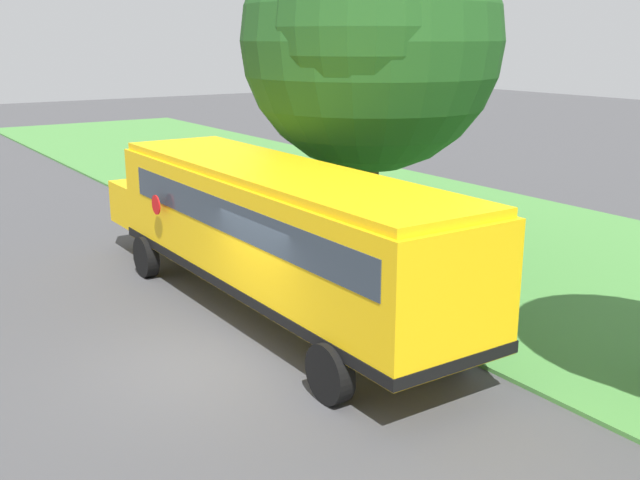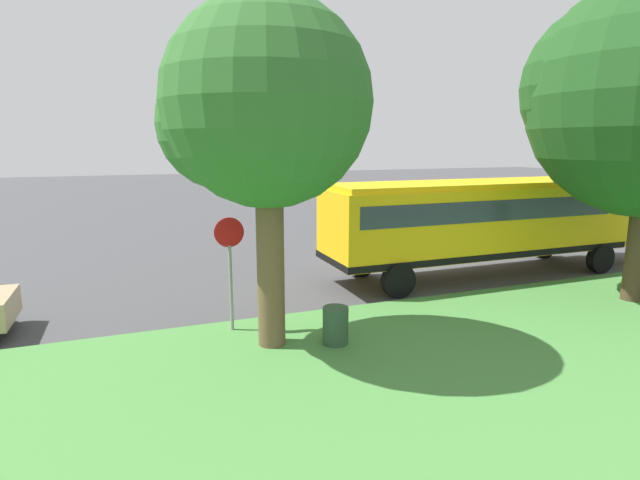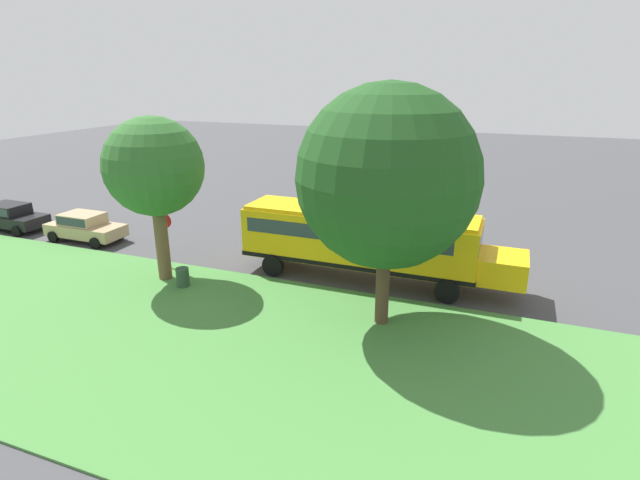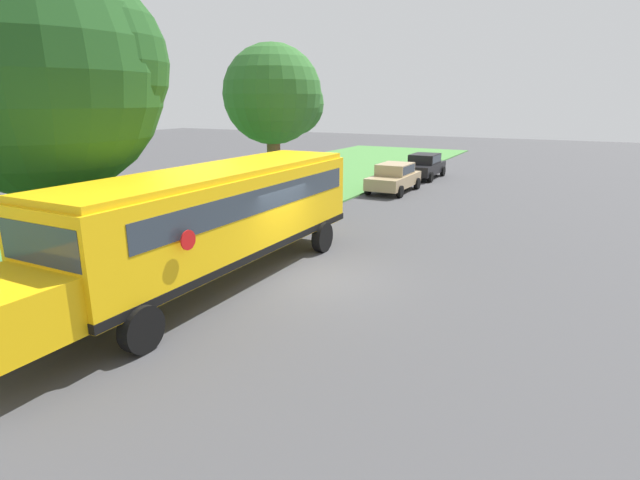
{
  "view_description": "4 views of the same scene",
  "coord_description": "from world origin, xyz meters",
  "px_view_note": "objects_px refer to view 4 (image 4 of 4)",
  "views": [
    {
      "loc": [
        5.13,
        11.38,
        5.63
      ],
      "look_at": [
        -2.43,
        0.09,
        1.95
      ],
      "focal_mm": 42.0,
      "sensor_mm": 36.0,
      "label": 1
    },
    {
      "loc": [
        -15.69,
        9.44,
        4.37
      ],
      "look_at": [
        0.14,
        3.43,
        1.09
      ],
      "focal_mm": 28.0,
      "sensor_mm": 36.0,
      "label": 2
    },
    {
      "loc": [
        -22.69,
        -7.36,
        8.93
      ],
      "look_at": [
        -1.69,
        0.83,
        1.34
      ],
      "focal_mm": 28.0,
      "sensor_mm": 36.0,
      "label": 3
    },
    {
      "loc": [
        6.36,
        -11.88,
        4.91
      ],
      "look_at": [
        -0.02,
        0.28,
        1.07
      ],
      "focal_mm": 28.0,
      "sensor_mm": 36.0,
      "label": 4
    }
  ],
  "objects_px": {
    "school_bus": "(214,215)",
    "oak_tree_beside_bus": "(47,71)",
    "car_black_middle": "(424,165)",
    "oak_tree_roadside_mid": "(277,97)",
    "trash_bin": "(250,207)",
    "car_tan_nearest": "(394,176)",
    "stop_sign": "(304,174)"
  },
  "relations": [
    {
      "from": "car_tan_nearest",
      "to": "oak_tree_roadside_mid",
      "type": "bearing_deg",
      "value": -110.66
    },
    {
      "from": "trash_bin",
      "to": "oak_tree_beside_bus",
      "type": "bearing_deg",
      "value": -89.03
    },
    {
      "from": "car_black_middle",
      "to": "oak_tree_beside_bus",
      "type": "distance_m",
      "value": 24.14
    },
    {
      "from": "school_bus",
      "to": "oak_tree_beside_bus",
      "type": "xyz_separation_m",
      "value": [
        -3.76,
        -1.69,
        3.71
      ]
    },
    {
      "from": "car_tan_nearest",
      "to": "trash_bin",
      "type": "height_order",
      "value": "car_tan_nearest"
    },
    {
      "from": "car_black_middle",
      "to": "oak_tree_roadside_mid",
      "type": "distance_m",
      "value": 14.18
    },
    {
      "from": "oak_tree_roadside_mid",
      "to": "stop_sign",
      "type": "xyz_separation_m",
      "value": [
        1.02,
        0.48,
        -3.31
      ]
    },
    {
      "from": "car_black_middle",
      "to": "oak_tree_beside_bus",
      "type": "relative_size",
      "value": 0.5
    },
    {
      "from": "trash_bin",
      "to": "school_bus",
      "type": "bearing_deg",
      "value": -60.93
    },
    {
      "from": "school_bus",
      "to": "car_tan_nearest",
      "type": "xyz_separation_m",
      "value": [
        -0.49,
        15.97,
        -1.05
      ]
    },
    {
      "from": "school_bus",
      "to": "trash_bin",
      "type": "distance_m",
      "value": 8.17
    },
    {
      "from": "car_black_middle",
      "to": "oak_tree_roadside_mid",
      "type": "height_order",
      "value": "oak_tree_roadside_mid"
    },
    {
      "from": "school_bus",
      "to": "trash_bin",
      "type": "bearing_deg",
      "value": 119.07
    },
    {
      "from": "school_bus",
      "to": "oak_tree_roadside_mid",
      "type": "bearing_deg",
      "value": 111.34
    },
    {
      "from": "oak_tree_roadside_mid",
      "to": "stop_sign",
      "type": "relative_size",
      "value": 2.66
    },
    {
      "from": "oak_tree_roadside_mid",
      "to": "trash_bin",
      "type": "distance_m",
      "value": 4.86
    },
    {
      "from": "trash_bin",
      "to": "oak_tree_roadside_mid",
      "type": "bearing_deg",
      "value": 68.1
    },
    {
      "from": "car_black_middle",
      "to": "trash_bin",
      "type": "distance_m",
      "value": 15.12
    },
    {
      "from": "trash_bin",
      "to": "car_tan_nearest",
      "type": "bearing_deg",
      "value": 69.14
    },
    {
      "from": "school_bus",
      "to": "car_tan_nearest",
      "type": "relative_size",
      "value": 2.82
    },
    {
      "from": "car_black_middle",
      "to": "stop_sign",
      "type": "relative_size",
      "value": 1.61
    },
    {
      "from": "stop_sign",
      "to": "trash_bin",
      "type": "relative_size",
      "value": 3.04
    },
    {
      "from": "car_tan_nearest",
      "to": "oak_tree_beside_bus",
      "type": "height_order",
      "value": "oak_tree_beside_bus"
    },
    {
      "from": "oak_tree_beside_bus",
      "to": "stop_sign",
      "type": "height_order",
      "value": "oak_tree_beside_bus"
    },
    {
      "from": "school_bus",
      "to": "oak_tree_roadside_mid",
      "type": "height_order",
      "value": "oak_tree_roadside_mid"
    },
    {
      "from": "car_tan_nearest",
      "to": "oak_tree_beside_bus",
      "type": "distance_m",
      "value": 18.58
    },
    {
      "from": "oak_tree_beside_bus",
      "to": "trash_bin",
      "type": "height_order",
      "value": "oak_tree_beside_bus"
    },
    {
      "from": "oak_tree_roadside_mid",
      "to": "trash_bin",
      "type": "relative_size",
      "value": 8.09
    },
    {
      "from": "stop_sign",
      "to": "trash_bin",
      "type": "height_order",
      "value": "stop_sign"
    },
    {
      "from": "stop_sign",
      "to": "trash_bin",
      "type": "bearing_deg",
      "value": -129.58
    },
    {
      "from": "car_tan_nearest",
      "to": "car_black_middle",
      "type": "distance_m",
      "value": 5.78
    },
    {
      "from": "school_bus",
      "to": "oak_tree_roadside_mid",
      "type": "xyz_separation_m",
      "value": [
        -3.32,
        8.49,
        3.12
      ]
    }
  ]
}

